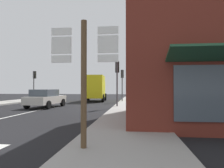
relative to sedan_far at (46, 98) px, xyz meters
The scene contains 9 objects.
ground_plane 1.29m from the sedan_far, 66.06° to the right, with size 80.00×80.00×0.00m, color black.
sidewalk_right 7.64m from the sedan_far, 22.80° to the right, with size 2.96×44.00×0.14m, color #9E9B96.
lane_centre_stripe 5.03m from the sedan_far, 85.13° to the right, with size 0.16×12.00×0.01m, color silver.
sedan_far is the anchor object (origin of this frame).
delivery_truck 8.71m from the sedan_far, 73.40° to the left, with size 2.76×5.13×3.05m.
route_sign_post 12.91m from the sedan_far, 62.08° to the right, with size 1.66×0.14×3.20m.
traffic_light_near_right 6.18m from the sedan_far, ahead, with size 0.30×0.49×3.73m.
traffic_light_far_right 9.39m from the sedan_far, 50.56° to the left, with size 0.30×0.49×3.64m.
traffic_light_far_left 9.56m from the sedan_far, 122.26° to the left, with size 0.30×0.49×3.67m.
Camera 1 is at (6.82, -5.30, 1.56)m, focal length 33.25 mm.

